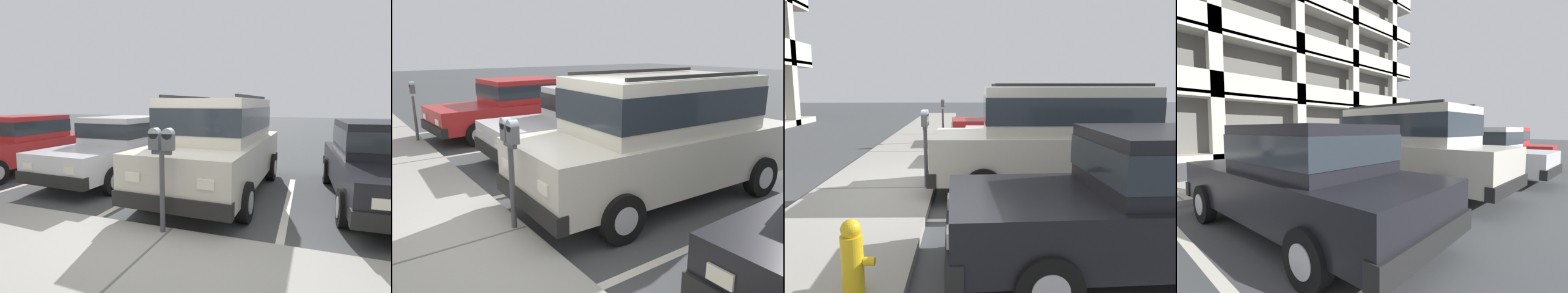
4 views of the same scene
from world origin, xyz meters
TOP-DOWN VIEW (x-y plane):
  - ground_plane at (0.00, 0.00)m, footprint 80.00×80.00m
  - sidewalk at (0.00, 1.30)m, footprint 40.00×2.20m
  - parking_stall_lines at (1.46, -1.40)m, footprint 11.82×4.80m
  - silver_suv at (0.00, -2.18)m, footprint 2.11×4.83m
  - dark_hatchback at (2.75, -2.70)m, footprint 1.97×4.55m
  - blue_coupe at (5.83, -2.29)m, footprint 1.98×4.55m
  - parking_meter_near at (0.07, 0.35)m, footprint 0.35×0.12m
  - parking_meter_far at (5.93, 0.34)m, footprint 0.15×0.12m

SIDE VIEW (x-z plane):
  - ground_plane at x=0.00m, z-range -0.10..0.00m
  - parking_stall_lines at x=1.46m, z-range 0.00..0.01m
  - sidewalk at x=0.00m, z-range 0.00..0.12m
  - dark_hatchback at x=2.75m, z-range 0.05..1.59m
  - blue_coupe at x=5.83m, z-range 0.05..1.59m
  - silver_suv at x=0.00m, z-range 0.07..2.11m
  - parking_meter_far at x=5.93m, z-range 0.35..1.82m
  - parking_meter_near at x=0.07m, z-range 0.47..1.91m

